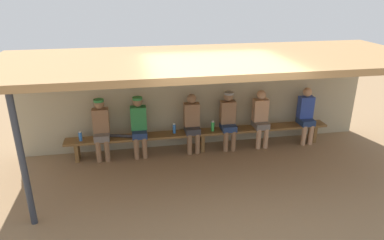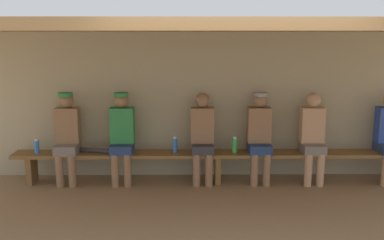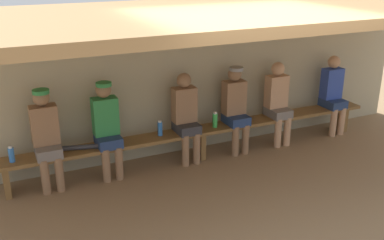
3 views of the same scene
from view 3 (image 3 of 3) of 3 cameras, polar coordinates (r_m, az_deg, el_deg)
The scene contains 14 objects.
ground_plane at distance 5.75m, azimuth 7.76°, elevation -10.63°, with size 24.00×24.00×0.00m, color #8C6D4C.
back_wall at distance 6.94m, azimuth -0.60°, elevation 5.01°, with size 8.00×0.20×2.20m, color tan.
dugout_roof at distance 5.57m, azimuth 4.98°, elevation 13.28°, with size 8.00×2.80×0.12m, color #9E7547.
bench at distance 6.79m, azimuth 0.98°, elevation -1.73°, with size 6.00×0.36×0.46m.
player_rightmost at distance 6.93m, azimuth 5.53°, elevation 1.84°, with size 0.34×0.42×1.34m.
player_shirtless_tan at distance 7.35m, azimuth 10.82°, elevation 2.50°, with size 0.34×0.42×1.34m.
player_in_blue at distance 6.22m, azimuth -10.73°, elevation -0.66°, with size 0.34×0.42×1.34m.
player_in_red at distance 6.10m, azimuth -17.98°, elevation -1.76°, with size 0.34×0.42×1.34m.
player_in_white at distance 8.03m, azimuth 17.43°, elevation 3.46°, with size 0.34×0.42×1.34m.
player_with_sunglasses at distance 6.58m, azimuth -0.79°, elevation 0.73°, with size 0.34×0.42×1.34m.
water_bottle_clear at distance 6.13m, azimuth -21.89°, elevation -4.07°, with size 0.07×0.07×0.21m.
water_bottle_blue at distance 6.50m, azimuth -4.07°, elevation -1.07°, with size 0.07×0.07×0.23m.
water_bottle_orange at distance 6.80m, azimuth 2.93°, elevation -0.01°, with size 0.08×0.08×0.24m.
baseball_bat at distance 6.24m, azimuth -14.05°, elevation -3.37°, with size 0.07×0.07×0.86m, color #333338.
Camera 3 is at (-2.73, -4.11, 2.95)m, focal length 42.15 mm.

